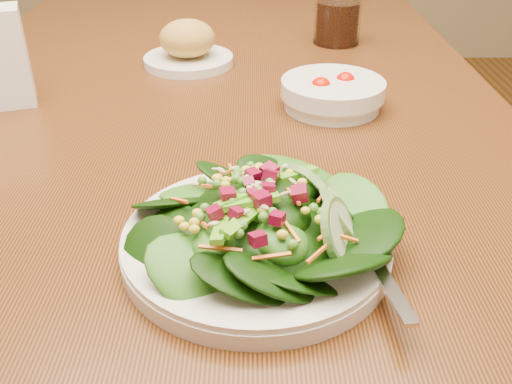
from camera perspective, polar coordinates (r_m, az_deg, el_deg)
dining_table at (r=0.91m, az=-4.62°, el=3.19°), size 0.90×1.40×0.75m
chair_far at (r=1.97m, az=4.64°, el=11.89°), size 0.37×0.38×0.81m
salad_plate at (r=0.53m, az=0.99°, el=-3.66°), size 0.26×0.25×0.07m
bread_plate at (r=1.02m, az=-6.84°, el=14.22°), size 0.16×0.16×0.08m
tomato_bowl at (r=0.84m, az=7.65°, el=9.74°), size 0.15×0.15×0.05m
drinking_glass at (r=1.14m, az=8.23°, el=17.78°), size 0.09×0.09×0.16m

